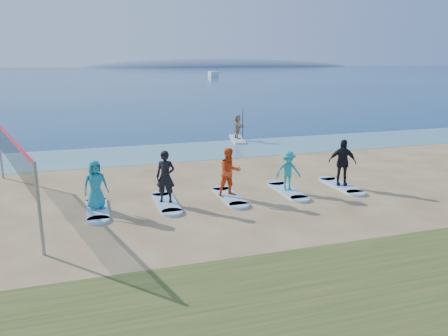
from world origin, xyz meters
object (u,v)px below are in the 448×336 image
object	(u,v)px
surfboard_0	(97,210)
student_4	(342,162)
paddleboarder	(237,127)
boat_offshore_b	(213,77)
surfboard_4	(341,186)
volleyball_net	(12,153)
student_3	(288,171)
surfboard_2	(229,197)
student_2	(230,172)
student_1	(165,177)
surfboard_1	(166,203)
surfboard_3	(287,191)
student_0	(95,185)
paddleboard	(237,139)

from	to	relation	value
surfboard_0	student_4	world-z (taller)	student_4
paddleboarder	boat_offshore_b	distance (m)	107.66
surfboard_4	surfboard_0	bearing A→B (deg)	180.00
volleyball_net	student_3	xyz separation A→B (m)	(9.62, -1.23, -1.06)
surfboard_2	student_2	distance (m)	0.93
student_4	student_1	bearing A→B (deg)	-155.89
surfboard_1	student_1	xyz separation A→B (m)	(0.00, 0.00, 0.96)
surfboard_3	student_2	bearing A→B (deg)	180.00
student_0	student_1	bearing A→B (deg)	-15.35
student_0	student_2	world-z (taller)	student_2
paddleboarder	student_1	size ratio (longest dim) A/B	0.81
surfboard_3	volleyball_net	bearing A→B (deg)	172.71
boat_offshore_b	surfboard_4	distance (m)	118.34
student_1	student_4	bearing A→B (deg)	24.93
surfboard_2	student_4	size ratio (longest dim) A/B	1.20
volleyball_net	boat_offshore_b	distance (m)	120.63
student_3	surfboard_4	xyz separation A→B (m)	(2.35, 0.00, -0.80)
student_1	surfboard_0	bearing A→B (deg)	-155.07
paddleboarder	surfboard_2	world-z (taller)	paddleboarder
volleyball_net	surfboard_4	distance (m)	12.18
student_3	boat_offshore_b	bearing A→B (deg)	83.48
surfboard_2	volleyball_net	bearing A→B (deg)	170.39
paddleboard	student_3	xyz separation A→B (m)	(-1.91, -11.16, 0.79)
paddleboarder	surfboard_0	distance (m)	14.34
student_0	student_3	size ratio (longest dim) A/B	1.09
volleyball_net	student_4	distance (m)	12.07
paddleboard	surfboard_0	size ratio (longest dim) A/B	1.36
paddleboard	student_0	size ratio (longest dim) A/B	1.82
student_2	surfboard_2	bearing A→B (deg)	0.00
student_4	surfboard_0	bearing A→B (deg)	-155.89
paddleboard	volleyball_net	bearing A→B (deg)	-127.76
surfboard_2	student_4	xyz separation A→B (m)	(4.70, 0.00, 0.96)
surfboard_1	surfboard_2	distance (m)	2.35
surfboard_2	surfboard_4	world-z (taller)	same
surfboard_2	surfboard_3	distance (m)	2.35
paddleboard	surfboard_4	world-z (taller)	paddleboard
surfboard_2	surfboard_3	world-z (taller)	same
surfboard_3	student_4	xyz separation A→B (m)	(2.35, 0.00, 0.96)
boat_offshore_b	student_2	bearing A→B (deg)	-98.21
paddleboarder	student_3	bearing A→B (deg)	167.64
student_1	student_0	bearing A→B (deg)	-155.07
surfboard_0	student_2	world-z (taller)	student_2
boat_offshore_b	student_2	size ratio (longest dim) A/B	3.89
surfboard_4	student_4	xyz separation A→B (m)	(0.00, 0.00, 0.96)
paddleboarder	surfboard_0	xyz separation A→B (m)	(-8.95, -11.16, -0.82)
surfboard_0	surfboard_3	distance (m)	7.05
student_2	surfboard_1	bearing A→B (deg)	176.57
volleyball_net	surfboard_1	size ratio (longest dim) A/B	4.00
student_4	student_3	bearing A→B (deg)	-155.89
surfboard_0	surfboard_2	size ratio (longest dim) A/B	1.00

